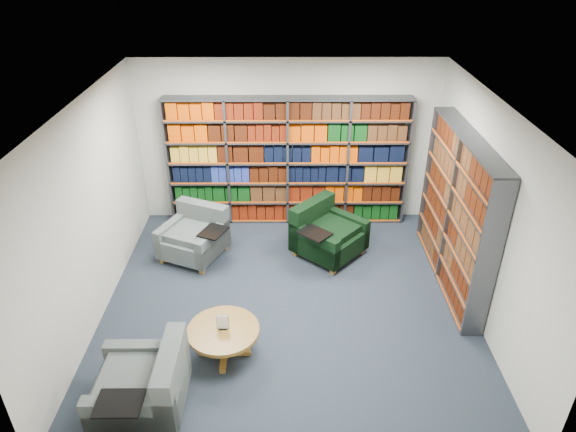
{
  "coord_description": "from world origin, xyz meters",
  "views": [
    {
      "loc": [
        -0.03,
        -5.61,
        4.56
      ],
      "look_at": [
        0.0,
        0.6,
        1.05
      ],
      "focal_mm": 32.0,
      "sensor_mm": 36.0,
      "label": 1
    }
  ],
  "objects_px": {
    "chair_green_right": "(325,234)",
    "coffee_table": "(224,334)",
    "chair_teal_left": "(196,236)",
    "chair_teal_front": "(148,388)"
  },
  "relations": [
    {
      "from": "chair_teal_left",
      "to": "chair_green_right",
      "type": "height_order",
      "value": "chair_green_right"
    },
    {
      "from": "chair_teal_front",
      "to": "coffee_table",
      "type": "height_order",
      "value": "chair_teal_front"
    },
    {
      "from": "chair_green_right",
      "to": "coffee_table",
      "type": "distance_m",
      "value": 2.64
    },
    {
      "from": "coffee_table",
      "to": "chair_green_right",
      "type": "bearing_deg",
      "value": 59.04
    },
    {
      "from": "chair_teal_left",
      "to": "chair_teal_front",
      "type": "xyz_separation_m",
      "value": [
        -0.04,
        -3.06,
        0.02
      ]
    },
    {
      "from": "chair_teal_front",
      "to": "coffee_table",
      "type": "bearing_deg",
      "value": 49.37
    },
    {
      "from": "chair_teal_left",
      "to": "chair_green_right",
      "type": "xyz_separation_m",
      "value": [
        2.03,
        0.03,
        0.02
      ]
    },
    {
      "from": "chair_teal_front",
      "to": "coffee_table",
      "type": "relative_size",
      "value": 1.24
    },
    {
      "from": "chair_teal_left",
      "to": "chair_green_right",
      "type": "relative_size",
      "value": 0.9
    },
    {
      "from": "chair_green_right",
      "to": "coffee_table",
      "type": "relative_size",
      "value": 1.49
    }
  ]
}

